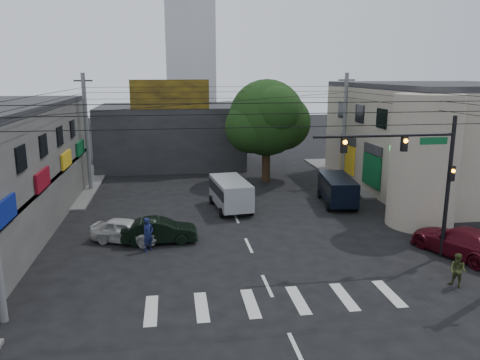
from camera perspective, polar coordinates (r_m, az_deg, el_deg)
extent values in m
plane|color=black|center=(23.92, 1.86, -9.68)|extent=(160.00, 160.00, 0.00)
cube|color=#514F4C|center=(43.09, -27.16, -0.72)|extent=(16.00, 16.00, 0.15)
cube|color=#514F4C|center=(46.30, 20.15, 0.79)|extent=(16.00, 16.00, 0.15)
cube|color=gray|center=(41.41, 23.83, 4.65)|extent=(14.00, 18.00, 8.00)
cylinder|color=gray|center=(30.21, 21.50, 2.14)|extent=(4.00, 4.00, 8.00)
cube|color=#232326|center=(48.11, -8.39, 5.42)|extent=(14.00, 10.00, 6.00)
cube|color=olive|center=(42.85, -8.55, 10.28)|extent=(7.00, 0.30, 2.60)
cube|color=silver|center=(92.69, -6.27, 20.83)|extent=(9.00, 9.00, 44.00)
cylinder|color=black|center=(40.14, 3.20, 2.90)|extent=(0.70, 0.70, 4.40)
sphere|color=black|center=(39.70, 3.26, 7.59)|extent=(6.40, 6.40, 6.40)
cylinder|color=black|center=(25.34, 24.01, -0.95)|extent=(0.20, 0.20, 7.20)
cylinder|color=black|center=(23.17, 17.26, 5.19)|extent=(7.00, 0.14, 0.14)
cube|color=black|center=(23.67, 19.39, 4.21)|extent=(0.28, 0.22, 0.75)
cube|color=black|center=(22.44, 12.57, 4.19)|extent=(0.28, 0.22, 0.75)
sphere|color=orange|center=(23.53, 19.57, 4.51)|extent=(0.20, 0.20, 0.20)
sphere|color=orange|center=(22.29, 12.71, 4.51)|extent=(0.20, 0.20, 0.20)
cube|color=#0B4E26|center=(24.39, 22.54, 4.43)|extent=(1.40, 0.06, 0.35)
cylinder|color=#59595B|center=(38.55, -18.16, 5.47)|extent=(0.32, 0.32, 9.20)
cylinder|color=#59595B|center=(40.66, 12.60, 6.16)|extent=(0.32, 0.32, 9.20)
imported|color=black|center=(26.35, -9.77, -6.11)|extent=(1.47, 4.13, 1.36)
imported|color=beige|center=(26.78, -13.69, -6.00)|extent=(4.24, 5.00, 1.34)
imported|color=#4A0A15|center=(26.60, 25.34, -6.81)|extent=(5.69, 6.76, 1.55)
imported|color=#131A45|center=(25.20, -11.13, -6.53)|extent=(1.09, 1.09, 1.80)
imported|color=#363E1C|center=(22.87, 25.00, -9.97)|extent=(1.23, 1.20, 1.53)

